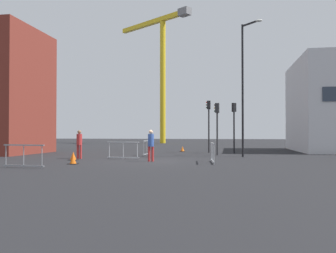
# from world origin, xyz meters

# --- Properties ---
(ground) EXTENTS (160.00, 160.00, 0.00)m
(ground) POSITION_xyz_m (0.00, 0.00, 0.00)
(ground) COLOR black
(construction_crane) EXTENTS (13.23, 9.84, 20.43)m
(construction_crane) POSITION_xyz_m (-6.18, 36.64, 13.58)
(construction_crane) COLOR yellow
(construction_crane) RESTS_ON ground
(streetlamp_tall) EXTENTS (1.29, 1.28, 8.97)m
(streetlamp_tall) POSITION_xyz_m (5.42, 4.64, 5.16)
(streetlamp_tall) COLOR black
(streetlamp_tall) RESTS_ON ground
(traffic_light_verge) EXTENTS (0.39, 0.28, 3.77)m
(traffic_light_verge) POSITION_xyz_m (3.54, 6.17, 2.54)
(traffic_light_verge) COLOR #2D2D30
(traffic_light_verge) RESTS_ON ground
(traffic_light_island) EXTENTS (0.38, 0.36, 3.98)m
(traffic_light_island) POSITION_xyz_m (4.79, 8.86, 2.68)
(traffic_light_island) COLOR black
(traffic_light_island) RESTS_ON ground
(traffic_light_far) EXTENTS (0.37, 0.24, 4.28)m
(traffic_light_far) POSITION_xyz_m (2.75, 9.82, 2.85)
(traffic_light_far) COLOR #232326
(traffic_light_far) RESTS_ON ground
(pedestrian_walking) EXTENTS (0.34, 0.34, 1.79)m
(pedestrian_walking) POSITION_xyz_m (-4.88, 1.31, 1.05)
(pedestrian_walking) COLOR red
(pedestrian_walking) RESTS_ON ground
(pedestrian_waiting) EXTENTS (0.34, 0.34, 1.78)m
(pedestrian_waiting) POSITION_xyz_m (0.01, -0.10, 1.04)
(pedestrian_waiting) COLOR red
(pedestrian_waiting) RESTS_ON ground
(safety_barrier_left_run) EXTENTS (0.31, 2.51, 1.08)m
(safety_barrier_left_run) POSITION_xyz_m (3.50, -0.51, 0.56)
(safety_barrier_left_run) COLOR #9EA0A5
(safety_barrier_left_run) RESTS_ON ground
(safety_barrier_rear) EXTENTS (2.07, 0.31, 1.08)m
(safety_barrier_rear) POSITION_xyz_m (-2.05, 1.39, 0.56)
(safety_barrier_rear) COLOR #B2B5BA
(safety_barrier_rear) RESTS_ON ground
(safety_barrier_mid_span) EXTENTS (2.14, 0.27, 1.08)m
(safety_barrier_mid_span) POSITION_xyz_m (-4.98, -4.78, 0.56)
(safety_barrier_mid_span) COLOR gray
(safety_barrier_mid_span) RESTS_ON ground
(safety_barrier_front) EXTENTS (0.11, 1.87, 1.08)m
(safety_barrier_front) POSITION_xyz_m (-1.48, 5.35, 0.56)
(safety_barrier_front) COLOR gray
(safety_barrier_front) RESTS_ON ground
(traffic_cone_by_barrier) EXTENTS (0.47, 0.47, 0.47)m
(traffic_cone_by_barrier) POSITION_xyz_m (-3.59, -2.48, 0.21)
(traffic_cone_by_barrier) COLOR black
(traffic_cone_by_barrier) RESTS_ON ground
(traffic_cone_orange) EXTENTS (0.45, 0.45, 0.46)m
(traffic_cone_orange) POSITION_xyz_m (0.39, 11.27, 0.21)
(traffic_cone_orange) COLOR black
(traffic_cone_orange) RESTS_ON ground
(traffic_cone_striped) EXTENTS (0.49, 0.49, 0.49)m
(traffic_cone_striped) POSITION_xyz_m (-4.74, 0.11, 0.23)
(traffic_cone_striped) COLOR black
(traffic_cone_striped) RESTS_ON ground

